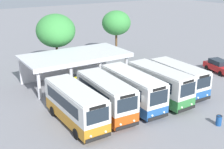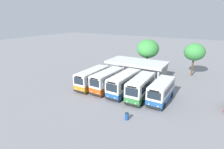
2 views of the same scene
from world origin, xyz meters
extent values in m
plane|color=gray|center=(0.00, 0.00, 0.00)|extent=(180.00, 180.00, 0.00)
cylinder|color=black|center=(-3.86, -0.48, 0.45)|extent=(0.22, 0.90, 0.90)
cylinder|color=black|center=(-6.09, -0.49, 0.45)|extent=(0.22, 0.90, 0.90)
cylinder|color=black|center=(-3.87, 4.28, 0.45)|extent=(0.22, 0.90, 0.90)
cylinder|color=black|center=(-6.09, 4.28, 0.45)|extent=(0.22, 0.90, 0.90)
cube|color=orange|center=(-4.98, 1.90, 0.89)|extent=(2.33, 7.69, 1.01)
cube|color=silver|center=(-4.98, 1.90, 2.26)|extent=(2.33, 7.69, 1.73)
cube|color=silver|center=(-4.98, 1.90, 3.18)|extent=(2.26, 7.46, 0.12)
cube|color=black|center=(-4.97, -1.97, 0.52)|extent=(2.21, 0.10, 0.28)
cube|color=#1E2833|center=(-4.97, -1.93, 2.31)|extent=(1.91, 0.05, 1.13)
cube|color=black|center=(-4.97, -1.93, 3.00)|extent=(1.39, 0.05, 0.24)
cube|color=#1E2833|center=(-3.82, 2.00, 2.31)|extent=(0.05, 6.15, 0.95)
cube|color=#1E2833|center=(-6.13, 2.00, 2.31)|extent=(0.05, 6.15, 0.95)
sphere|color=#EAEACC|center=(-4.33, -1.96, 0.83)|extent=(0.20, 0.20, 0.20)
sphere|color=#EAEACC|center=(-5.61, -1.96, 0.83)|extent=(0.20, 0.20, 0.20)
cylinder|color=black|center=(-0.92, -0.30, 0.45)|extent=(0.26, 0.91, 0.90)
cylinder|color=black|center=(-3.14, -0.19, 0.45)|extent=(0.26, 0.91, 0.90)
cylinder|color=black|center=(-0.70, 4.24, 0.45)|extent=(0.26, 0.91, 0.90)
cylinder|color=black|center=(-2.93, 4.35, 0.45)|extent=(0.26, 0.91, 0.90)
cube|color=#D14C14|center=(-1.92, 2.03, 0.92)|extent=(2.68, 7.43, 1.08)
cube|color=silver|center=(-1.92, 2.03, 2.35)|extent=(2.68, 7.43, 1.78)
cube|color=silver|center=(-1.92, 2.03, 3.30)|extent=(2.60, 7.21, 0.12)
cube|color=black|center=(-2.10, -1.66, 0.52)|extent=(2.22, 0.21, 0.28)
cube|color=#1E2833|center=(-2.10, -1.62, 2.40)|extent=(1.91, 0.14, 1.16)
cube|color=black|center=(-2.10, -1.62, 3.12)|extent=(1.40, 0.12, 0.24)
cube|color=#1E2833|center=(-0.76, 2.07, 2.40)|extent=(0.32, 5.86, 0.98)
cube|color=#1E2833|center=(-3.07, 2.18, 2.40)|extent=(0.32, 5.86, 0.98)
sphere|color=#EAEACC|center=(-1.46, -1.68, 0.83)|extent=(0.20, 0.20, 0.20)
sphere|color=#EAEACC|center=(-2.74, -1.62, 0.83)|extent=(0.20, 0.20, 0.20)
cylinder|color=black|center=(2.18, -0.28, 0.45)|extent=(0.24, 0.91, 0.90)
cylinder|color=black|center=(-0.04, -0.22, 0.45)|extent=(0.24, 0.91, 0.90)
cylinder|color=black|center=(2.31, 4.64, 0.45)|extent=(0.24, 0.91, 0.90)
cylinder|color=black|center=(0.09, 4.69, 0.45)|extent=(0.24, 0.91, 0.90)
cube|color=#23569E|center=(1.13, 2.21, 0.85)|extent=(2.53, 7.98, 0.94)
cube|color=white|center=(1.13, 2.21, 2.27)|extent=(2.53, 7.98, 1.89)
cube|color=white|center=(1.13, 2.21, 3.27)|extent=(2.45, 7.74, 0.12)
cube|color=black|center=(1.03, -1.78, 0.52)|extent=(2.21, 0.16, 0.28)
cube|color=#1E2833|center=(1.03, -1.74, 2.32)|extent=(1.91, 0.10, 1.23)
cube|color=black|center=(1.03, -1.74, 3.09)|extent=(1.39, 0.09, 0.24)
cube|color=#1E2833|center=(2.29, 2.28, 2.32)|extent=(0.20, 6.34, 1.04)
cube|color=#1E2833|center=(-0.01, 2.34, 2.32)|extent=(0.20, 6.34, 1.04)
sphere|color=#EAEACC|center=(1.67, -1.79, 0.83)|extent=(0.20, 0.20, 0.20)
sphere|color=#EAEACC|center=(0.39, -1.75, 0.83)|extent=(0.20, 0.20, 0.20)
cylinder|color=black|center=(5.34, -0.44, 0.45)|extent=(0.24, 0.91, 0.90)
cylinder|color=black|center=(3.16, -0.49, 0.45)|extent=(0.24, 0.91, 0.90)
cylinder|color=black|center=(5.22, 4.18, 0.45)|extent=(0.24, 0.91, 0.90)
cylinder|color=black|center=(3.04, 4.12, 0.45)|extent=(0.24, 0.91, 0.90)
cube|color=#337F3D|center=(4.19, 1.84, 0.90)|extent=(2.47, 7.50, 1.04)
cube|color=silver|center=(4.19, 1.84, 2.34)|extent=(2.47, 7.50, 1.84)
cube|color=silver|center=(4.19, 1.84, 3.32)|extent=(2.39, 7.28, 0.12)
cube|color=black|center=(4.28, -1.91, 0.52)|extent=(2.17, 0.15, 0.28)
cube|color=#1E2833|center=(4.28, -1.86, 2.39)|extent=(1.87, 0.10, 1.19)
cube|color=black|center=(4.28, -1.86, 3.14)|extent=(1.37, 0.08, 0.24)
cube|color=#1E2833|center=(5.32, 1.97, 2.39)|extent=(0.19, 5.96, 1.01)
cube|color=#1E2833|center=(3.06, 1.91, 2.39)|extent=(0.19, 5.96, 1.01)
sphere|color=#EAEACC|center=(4.91, -1.88, 0.83)|extent=(0.20, 0.20, 0.20)
sphere|color=#EAEACC|center=(3.66, -1.92, 0.83)|extent=(0.20, 0.20, 0.20)
cylinder|color=black|center=(8.31, 0.17, 0.45)|extent=(0.24, 0.90, 0.90)
cylinder|color=black|center=(6.10, 0.21, 0.45)|extent=(0.24, 0.90, 0.90)
cylinder|color=black|center=(8.39, 4.48, 0.45)|extent=(0.24, 0.90, 0.90)
cylinder|color=black|center=(6.18, 4.52, 0.45)|extent=(0.24, 0.90, 0.90)
cube|color=#23569E|center=(7.24, 2.35, 0.87)|extent=(2.44, 7.00, 0.98)
cube|color=silver|center=(7.24, 2.35, 2.18)|extent=(2.44, 7.00, 1.63)
cube|color=silver|center=(7.24, 2.35, 3.05)|extent=(2.36, 6.79, 0.12)
cube|color=black|center=(7.18, -1.16, 0.52)|extent=(2.20, 0.14, 0.28)
cube|color=#1E2833|center=(7.18, -1.12, 2.23)|extent=(1.90, 0.08, 1.06)
cube|color=black|center=(7.18, -1.12, 2.87)|extent=(1.39, 0.08, 0.24)
cube|color=#1E2833|center=(8.39, 2.42, 2.23)|extent=(0.14, 5.56, 0.90)
cube|color=#1E2833|center=(6.10, 2.47, 2.23)|extent=(0.14, 5.56, 0.90)
sphere|color=#EAEACC|center=(7.82, -1.16, 0.83)|extent=(0.20, 0.20, 0.20)
sphere|color=#EAEACC|center=(6.55, -1.14, 0.83)|extent=(0.20, 0.20, 0.20)
cylinder|color=black|center=(15.62, 3.50, 0.32)|extent=(0.30, 0.66, 0.64)
cylinder|color=black|center=(17.77, 5.78, 0.32)|extent=(0.30, 0.66, 0.64)
cylinder|color=black|center=(16.14, 6.10, 0.32)|extent=(0.30, 0.66, 0.64)
cube|color=red|center=(16.70, 4.64, 0.67)|extent=(2.56, 4.53, 0.70)
cube|color=#1E2833|center=(16.74, 4.85, 1.32)|extent=(1.90, 2.47, 0.60)
cylinder|color=silver|center=(-5.75, 8.60, 1.60)|extent=(0.36, 0.36, 3.20)
cylinder|color=silver|center=(-2.20, 8.60, 1.60)|extent=(0.36, 0.36, 3.20)
cylinder|color=silver|center=(1.36, 8.60, 1.60)|extent=(0.36, 0.36, 3.20)
cylinder|color=silver|center=(4.92, 8.60, 1.60)|extent=(0.36, 0.36, 3.20)
cube|color=silver|center=(-0.42, 13.91, 1.60)|extent=(11.48, 0.20, 3.20)
cube|color=silver|center=(-0.42, 11.15, 3.30)|extent=(11.98, 6.21, 0.20)
cube|color=silver|center=(-0.42, 8.10, 3.06)|extent=(11.98, 0.10, 0.28)
cylinder|color=slate|center=(-0.61, 10.25, 0.22)|extent=(0.03, 0.03, 0.44)
cylinder|color=slate|center=(-0.96, 10.24, 0.22)|extent=(0.03, 0.03, 0.44)
cylinder|color=slate|center=(-0.63, 10.60, 0.22)|extent=(0.03, 0.03, 0.44)
cylinder|color=slate|center=(-0.98, 10.59, 0.22)|extent=(0.03, 0.03, 0.44)
cube|color=yellow|center=(-0.79, 10.42, 0.46)|extent=(0.46, 0.46, 0.04)
cube|color=yellow|center=(-0.80, 10.62, 0.66)|extent=(0.44, 0.06, 0.40)
cylinder|color=slate|center=(0.02, 10.34, 0.22)|extent=(0.03, 0.03, 0.44)
cylinder|color=slate|center=(-0.33, 10.32, 0.22)|extent=(0.03, 0.03, 0.44)
cylinder|color=slate|center=(0.00, 10.69, 0.22)|extent=(0.03, 0.03, 0.44)
cylinder|color=slate|center=(-0.35, 10.68, 0.22)|extent=(0.03, 0.03, 0.44)
cube|color=yellow|center=(-0.17, 10.51, 0.46)|extent=(0.46, 0.46, 0.04)
cube|color=yellow|center=(-0.17, 10.71, 0.66)|extent=(0.44, 0.06, 0.40)
cylinder|color=slate|center=(0.65, 10.22, 0.22)|extent=(0.03, 0.03, 0.44)
cylinder|color=slate|center=(0.29, 10.21, 0.22)|extent=(0.03, 0.03, 0.44)
cylinder|color=slate|center=(0.63, 10.58, 0.22)|extent=(0.03, 0.03, 0.44)
cylinder|color=slate|center=(0.28, 10.56, 0.22)|extent=(0.03, 0.03, 0.44)
cube|color=yellow|center=(0.46, 10.39, 0.46)|extent=(0.46, 0.46, 0.04)
cube|color=yellow|center=(0.46, 10.59, 0.66)|extent=(0.44, 0.06, 0.40)
cylinder|color=slate|center=(1.28, 10.31, 0.22)|extent=(0.03, 0.03, 0.44)
cylinder|color=slate|center=(0.92, 10.30, 0.22)|extent=(0.03, 0.03, 0.44)
cylinder|color=slate|center=(1.26, 10.66, 0.22)|extent=(0.03, 0.03, 0.44)
cylinder|color=slate|center=(0.91, 10.65, 0.22)|extent=(0.03, 0.03, 0.44)
cube|color=yellow|center=(1.09, 10.48, 0.46)|extent=(0.46, 0.46, 0.04)
cube|color=yellow|center=(1.09, 10.68, 0.66)|extent=(0.44, 0.06, 0.40)
cylinder|color=brown|center=(-0.23, 17.09, 1.62)|extent=(0.32, 0.32, 3.25)
ellipsoid|color=green|center=(-0.23, 17.09, 5.13)|extent=(5.03, 5.03, 4.27)
cylinder|color=brown|center=(9.58, 17.90, 1.79)|extent=(0.32, 0.32, 3.58)
ellipsoid|color=green|center=(9.58, 17.90, 5.17)|extent=(4.22, 4.22, 3.59)
cylinder|color=#19478C|center=(5.06, -4.87, 0.42)|extent=(0.48, 0.48, 0.85)
torus|color=black|center=(5.06, -4.87, 0.87)|extent=(0.49, 0.49, 0.06)
camera|label=1|loc=(-14.87, -19.49, 12.38)|focal=48.86mm
camera|label=2|loc=(13.23, -22.61, 12.17)|focal=28.77mm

